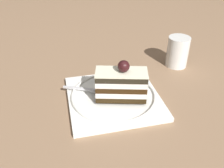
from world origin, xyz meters
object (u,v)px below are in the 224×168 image
object	(u,v)px
cake_slice	(121,84)
drink_glass_near	(177,53)
fork	(87,89)
dessert_plate	(112,97)

from	to	relation	value
cake_slice	drink_glass_near	xyz separation A→B (m)	(0.22, 0.15, -0.02)
cake_slice	drink_glass_near	bearing A→B (deg)	34.75
cake_slice	drink_glass_near	world-z (taller)	cake_slice
fork	drink_glass_near	size ratio (longest dim) A/B	1.19
dessert_plate	drink_glass_near	world-z (taller)	drink_glass_near
dessert_plate	fork	bearing A→B (deg)	153.60
dessert_plate	drink_glass_near	distance (m)	0.27
dessert_plate	drink_glass_near	size ratio (longest dim) A/B	2.46
dessert_plate	cake_slice	size ratio (longest dim) A/B	1.75
fork	drink_glass_near	bearing A→B (deg)	19.21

